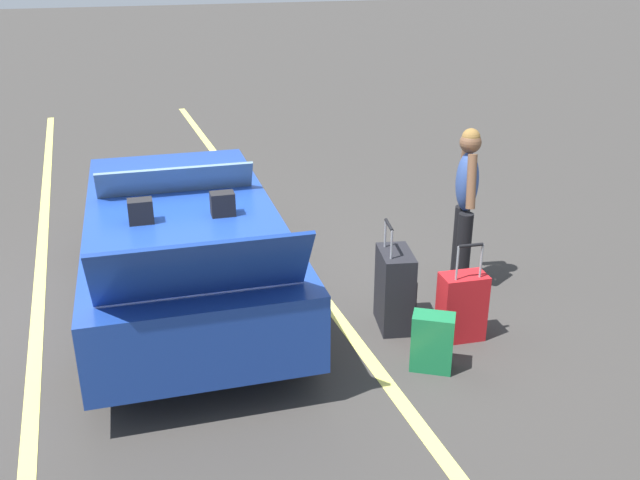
{
  "coord_description": "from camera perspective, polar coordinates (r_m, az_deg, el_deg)",
  "views": [
    {
      "loc": [
        -6.21,
        0.75,
        3.22
      ],
      "look_at": [
        -0.66,
        -1.16,
        0.75
      ],
      "focal_mm": 38.79,
      "sensor_mm": 36.0,
      "label": 1
    }
  ],
  "objects": [
    {
      "name": "lot_line_mid",
      "position": [
        7.03,
        -22.3,
        -6.31
      ],
      "size": [
        18.0,
        0.12,
        0.01
      ],
      "primitive_type": "cube",
      "color": "#EAE066",
      "rests_on": "ground_plane"
    },
    {
      "name": "convertible_car",
      "position": [
        6.97,
        -11.29,
        0.21
      ],
      "size": [
        4.33,
        2.04,
        1.49
      ],
      "rotation": [
        0.0,
        0.0,
        -0.06
      ],
      "color": "navy",
      "rests_on": "ground_plane"
    },
    {
      "name": "lot_line_near",
      "position": [
        7.29,
        -0.78,
        -3.39
      ],
      "size": [
        18.0,
        0.12,
        0.01
      ],
      "primitive_type": "cube",
      "color": "#EAE066",
      "rests_on": "ground_plane"
    },
    {
      "name": "suitcase_large_black",
      "position": [
        6.33,
        6.21,
        -4.07
      ],
      "size": [
        0.53,
        0.38,
        1.02
      ],
      "rotation": [
        0.0,
        0.0,
        4.5
      ],
      "color": "black",
      "rests_on": "ground_plane"
    },
    {
      "name": "traveler_person",
      "position": [
        7.02,
        11.92,
        3.26
      ],
      "size": [
        0.6,
        0.32,
        1.65
      ],
      "rotation": [
        0.0,
        0.0,
        1.22
      ],
      "color": "black",
      "rests_on": "ground_plane"
    },
    {
      "name": "suitcase_small_carryon",
      "position": [
        5.8,
        9.25,
        -8.32
      ],
      "size": [
        0.35,
        0.39,
        0.5
      ],
      "rotation": [
        0.0,
        0.0,
        5.73
      ],
      "color": "#19723F",
      "rests_on": "ground_plane"
    },
    {
      "name": "ground_plane",
      "position": [
        7.04,
        -10.78,
        -4.84
      ],
      "size": [
        80.0,
        80.0,
        0.0
      ],
      "primitive_type": "plane",
      "color": "#383533"
    },
    {
      "name": "suitcase_medium_bright",
      "position": [
        6.26,
        11.6,
        -5.38
      ],
      "size": [
        0.29,
        0.42,
        0.94
      ],
      "rotation": [
        0.0,
        0.0,
        6.19
      ],
      "color": "red",
      "rests_on": "ground_plane"
    }
  ]
}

